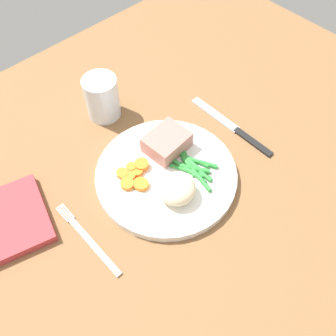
# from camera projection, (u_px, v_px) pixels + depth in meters

# --- Properties ---
(dining_table) EXTENTS (1.20, 0.90, 0.02)m
(dining_table) POSITION_uv_depth(u_px,v_px,m) (160.00, 175.00, 0.70)
(dining_table) COLOR brown
(dining_table) RESTS_ON ground
(dinner_plate) EXTENTS (0.25, 0.25, 0.02)m
(dinner_plate) POSITION_uv_depth(u_px,v_px,m) (168.00, 174.00, 0.68)
(dinner_plate) COLOR white
(dinner_plate) RESTS_ON dining_table
(meat_portion) EXTENTS (0.08, 0.07, 0.03)m
(meat_portion) POSITION_uv_depth(u_px,v_px,m) (167.00, 142.00, 0.69)
(meat_portion) COLOR #B2756B
(meat_portion) RESTS_ON dinner_plate
(mashed_potatoes) EXTENTS (0.07, 0.06, 0.04)m
(mashed_potatoes) POSITION_uv_depth(u_px,v_px,m) (177.00, 189.00, 0.63)
(mashed_potatoes) COLOR beige
(mashed_potatoes) RESTS_ON dinner_plate
(carrot_slices) EXTENTS (0.07, 0.06, 0.01)m
(carrot_slices) POSITION_uv_depth(u_px,v_px,m) (135.00, 176.00, 0.66)
(carrot_slices) COLOR orange
(carrot_slices) RESTS_ON dinner_plate
(green_beans) EXTENTS (0.07, 0.11, 0.01)m
(green_beans) POSITION_uv_depth(u_px,v_px,m) (193.00, 167.00, 0.67)
(green_beans) COLOR #2D8C38
(green_beans) RESTS_ON dinner_plate
(fork) EXTENTS (0.01, 0.17, 0.00)m
(fork) POSITION_uv_depth(u_px,v_px,m) (88.00, 239.00, 0.61)
(fork) COLOR silver
(fork) RESTS_ON dining_table
(knife) EXTENTS (0.02, 0.20, 0.01)m
(knife) POSITION_uv_depth(u_px,v_px,m) (233.00, 127.00, 0.75)
(knife) COLOR black
(knife) RESTS_ON dining_table
(water_glass) EXTENTS (0.07, 0.07, 0.09)m
(water_glass) POSITION_uv_depth(u_px,v_px,m) (102.00, 100.00, 0.74)
(water_glass) COLOR silver
(water_glass) RESTS_ON dining_table
(napkin) EXTENTS (0.15, 0.16, 0.02)m
(napkin) POSITION_uv_depth(u_px,v_px,m) (12.00, 219.00, 0.62)
(napkin) COLOR #B2383D
(napkin) RESTS_ON dining_table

